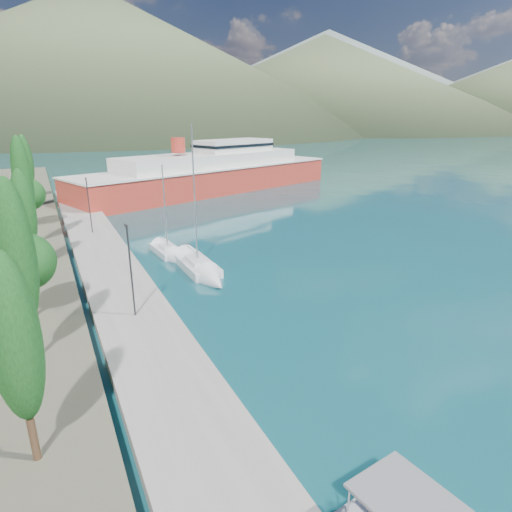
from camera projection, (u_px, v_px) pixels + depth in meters
ground at (91, 164)px, 122.42m from camera, size 1400.00×1400.00×0.00m
quay at (108, 265)px, 38.64m from camera, size 5.00×88.00×0.80m
hills_far at (149, 65)px, 580.49m from camera, size 1480.00×900.00×180.00m
hills_near at (171, 70)px, 363.02m from camera, size 1010.00×520.00×115.00m
tree_row at (25, 202)px, 39.64m from camera, size 3.75×63.16×10.85m
lamp_posts at (130, 268)px, 27.19m from camera, size 0.15×46.80×6.06m
sailboat_near at (205, 273)px, 36.93m from camera, size 2.60×9.52×13.66m
sailboat_mid at (172, 255)px, 41.81m from camera, size 2.64×6.77×9.73m
ferry at (213, 174)px, 77.59m from camera, size 52.72×27.15×10.32m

